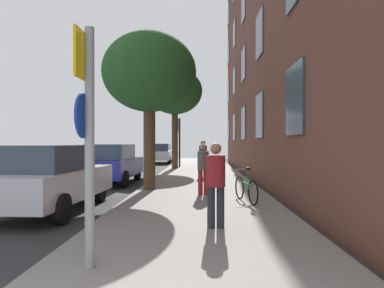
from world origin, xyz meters
The scene contains 16 objects.
ground_plane centered at (-2.40, 15.00, 0.00)m, with size 41.80×41.80×0.00m, color #332D28.
road_asphalt centered at (-4.50, 15.00, 0.01)m, with size 7.00×38.00×0.01m, color #2D2D30.
sidewalk centered at (1.10, 15.00, 0.06)m, with size 4.20×38.00×0.12m, color gray.
sign_post centered at (-0.29, 2.81, 1.88)m, with size 0.16×0.60×3.01m.
traffic_light centered at (-0.38, 21.35, 2.33)m, with size 0.43×0.24×3.21m.
tree_near centered at (-0.60, 10.11, 4.03)m, with size 3.15×3.15×5.30m.
tree_far centered at (-0.47, 19.86, 4.86)m, with size 3.40×3.40×6.23m.
bicycle_0 centered at (2.33, 7.64, 0.48)m, with size 0.53×1.61×0.93m.
bicycle_1 centered at (1.45, 10.42, 0.47)m, with size 0.51×1.64×0.90m.
bicycle_2 centered at (1.92, 15.52, 0.48)m, with size 0.42×1.59×0.92m.
pedestrian_0 centered at (1.41, 4.87, 1.01)m, with size 0.39×0.39×1.56m.
pedestrian_1 centered at (1.21, 8.92, 1.00)m, with size 0.49×0.49×1.54m.
pedestrian_2 centered at (1.24, 14.74, 1.08)m, with size 0.53×0.53×1.68m.
car_0 centered at (-2.50, 6.82, 0.84)m, with size 1.89×4.28×1.62m.
car_1 centered at (-2.52, 12.62, 0.84)m, with size 1.88×4.14×1.62m.
car_2 centered at (-2.21, 27.23, 0.84)m, with size 1.90×4.45×1.62m.
Camera 1 is at (1.13, -1.47, 1.68)m, focal length 32.33 mm.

